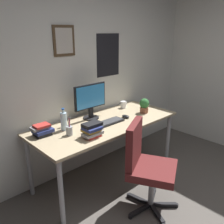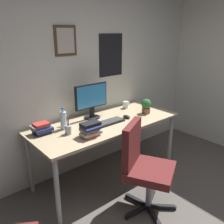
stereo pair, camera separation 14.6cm
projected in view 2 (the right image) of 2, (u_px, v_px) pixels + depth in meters
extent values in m
cube|color=silver|center=(76.00, 73.00, 3.00)|extent=(4.40, 0.08, 2.60)
cube|color=#4C3823|center=(65.00, 41.00, 2.76)|extent=(0.28, 0.02, 0.34)
cube|color=beige|center=(66.00, 41.00, 2.75)|extent=(0.22, 0.00, 0.28)
cube|color=black|center=(111.00, 55.00, 3.25)|extent=(0.40, 0.01, 0.56)
cube|color=tan|center=(107.00, 123.00, 2.92)|extent=(1.86, 0.77, 0.03)
cylinder|color=#9EA0A5|center=(57.00, 192.00, 2.27)|extent=(0.05, 0.05, 0.73)
cylinder|color=#9EA0A5|center=(170.00, 140.00, 3.34)|extent=(0.05, 0.05, 0.73)
cylinder|color=#9EA0A5|center=(30.00, 164.00, 2.74)|extent=(0.05, 0.05, 0.73)
cylinder|color=#9EA0A5|center=(136.00, 126.00, 3.81)|extent=(0.05, 0.05, 0.73)
cube|color=#591E1E|center=(150.00, 171.00, 2.43)|extent=(0.62, 0.62, 0.08)
cube|color=#591E1E|center=(132.00, 144.00, 2.41)|extent=(0.40, 0.26, 0.45)
cylinder|color=#9EA0A5|center=(149.00, 192.00, 2.51)|extent=(0.08, 0.08, 0.42)
cube|color=black|center=(151.00, 198.00, 2.69)|extent=(0.27, 0.17, 0.03)
cylinder|color=black|center=(154.00, 191.00, 2.82)|extent=(0.05, 0.05, 0.04)
cube|color=black|center=(137.00, 200.00, 2.65)|extent=(0.09, 0.28, 0.03)
cylinder|color=black|center=(127.00, 196.00, 2.74)|extent=(0.05, 0.05, 0.04)
cube|color=black|center=(138.00, 211.00, 2.49)|extent=(0.28, 0.08, 0.03)
cylinder|color=black|center=(127.00, 217.00, 2.43)|extent=(0.05, 0.05, 0.04)
cube|color=black|center=(153.00, 215.00, 2.44)|extent=(0.16, 0.27, 0.03)
cube|color=black|center=(161.00, 206.00, 2.56)|extent=(0.23, 0.22, 0.03)
cylinder|color=black|center=(175.00, 208.00, 2.55)|extent=(0.05, 0.05, 0.04)
cylinder|color=black|center=(92.00, 117.00, 3.04)|extent=(0.20, 0.20, 0.01)
cube|color=black|center=(92.00, 112.00, 3.02)|extent=(0.05, 0.04, 0.12)
cube|color=black|center=(91.00, 96.00, 2.96)|extent=(0.46, 0.02, 0.30)
cube|color=#338CD8|center=(92.00, 96.00, 2.94)|extent=(0.43, 0.00, 0.27)
cube|color=black|center=(108.00, 123.00, 2.85)|extent=(0.43, 0.15, 0.02)
cube|color=#38383A|center=(108.00, 122.00, 2.85)|extent=(0.41, 0.13, 0.00)
ellipsoid|color=black|center=(127.00, 117.00, 3.03)|extent=(0.06, 0.11, 0.04)
cylinder|color=silver|center=(63.00, 121.00, 2.67)|extent=(0.07, 0.07, 0.20)
cylinder|color=silver|center=(63.00, 110.00, 2.63)|extent=(0.03, 0.03, 0.04)
cylinder|color=#2659B2|center=(63.00, 108.00, 2.62)|extent=(0.03, 0.03, 0.02)
cylinder|color=white|center=(126.00, 105.00, 3.41)|extent=(0.08, 0.08, 0.10)
torus|color=white|center=(128.00, 104.00, 3.44)|extent=(0.05, 0.01, 0.05)
cylinder|color=brown|center=(146.00, 110.00, 3.20)|extent=(0.11, 0.11, 0.07)
sphere|color=#2D6B33|center=(146.00, 104.00, 3.17)|extent=(0.13, 0.13, 0.13)
ellipsoid|color=#287A38|center=(143.00, 104.00, 3.18)|extent=(0.07, 0.08, 0.02)
ellipsoid|color=#287A38|center=(146.00, 102.00, 3.21)|extent=(0.07, 0.08, 0.02)
ellipsoid|color=#287A38|center=(147.00, 104.00, 3.13)|extent=(0.08, 0.07, 0.02)
cylinder|color=#9EA0A5|center=(68.00, 130.00, 2.55)|extent=(0.07, 0.07, 0.09)
cylinder|color=#263FBF|center=(68.00, 123.00, 2.53)|extent=(0.01, 0.01, 0.13)
cylinder|color=red|center=(68.00, 123.00, 2.52)|extent=(0.01, 0.01, 0.13)
cylinder|color=black|center=(68.00, 123.00, 2.53)|extent=(0.01, 0.01, 0.13)
cylinder|color=#9EA0A5|center=(69.00, 122.00, 2.53)|extent=(0.01, 0.03, 0.14)
cylinder|color=#9EA0A5|center=(67.00, 123.00, 2.52)|extent=(0.01, 0.02, 0.14)
cube|color=black|center=(42.00, 132.00, 2.57)|extent=(0.16, 0.14, 0.03)
cube|color=navy|center=(42.00, 129.00, 2.57)|extent=(0.20, 0.15, 0.03)
cube|color=gray|center=(40.00, 126.00, 2.56)|extent=(0.19, 0.12, 0.03)
cube|color=#B22D28|center=(41.00, 124.00, 2.54)|extent=(0.16, 0.12, 0.02)
cube|color=#B22D28|center=(90.00, 135.00, 2.51)|extent=(0.16, 0.14, 0.02)
cube|color=gray|center=(91.00, 133.00, 2.49)|extent=(0.22, 0.11, 0.03)
cube|color=gold|center=(89.00, 130.00, 2.50)|extent=(0.17, 0.15, 0.03)
cube|color=navy|center=(90.00, 128.00, 2.47)|extent=(0.18, 0.15, 0.03)
cube|color=black|center=(90.00, 124.00, 2.48)|extent=(0.20, 0.12, 0.03)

